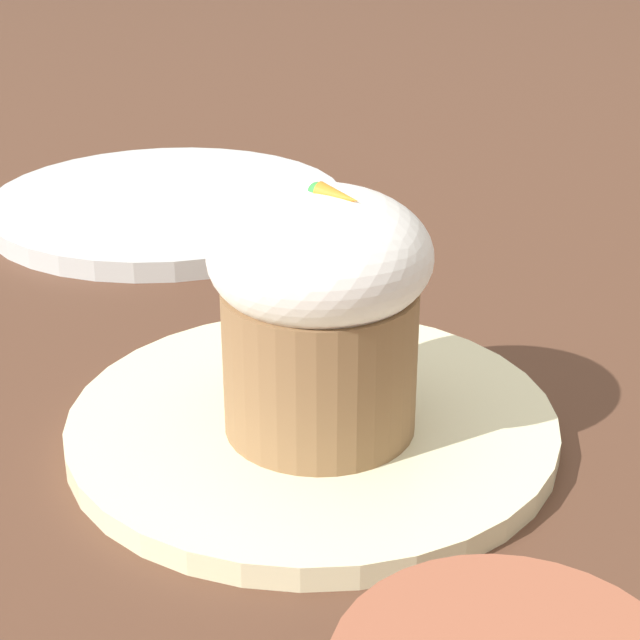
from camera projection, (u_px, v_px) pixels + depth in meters
ground_plane at (312, 435)px, 0.49m from camera, size 4.00×4.00×0.00m
dessert_plate at (312, 424)px, 0.48m from camera, size 0.22×0.22×0.01m
carrot_cake at (320, 306)px, 0.45m from camera, size 0.09×0.09×0.11m
spoon at (325, 393)px, 0.49m from camera, size 0.11×0.09×0.01m
side_plate at (167, 206)px, 0.75m from camera, size 0.25×0.25×0.01m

